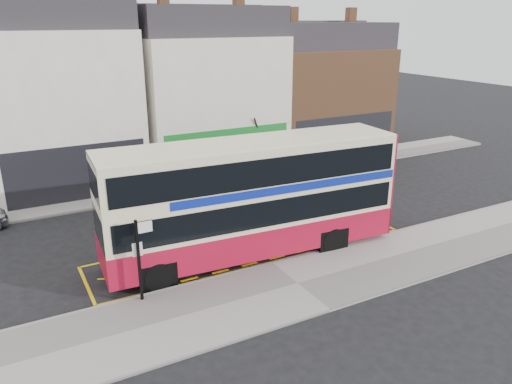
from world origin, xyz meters
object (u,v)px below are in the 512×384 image
car_white (291,167)px  bus_stop_post (140,252)px  street_tree_right (251,123)px  car_grey (201,183)px  double_decker_bus (253,197)px

car_white → bus_stop_post: bearing=109.6°
bus_stop_post → street_tree_right: bearing=48.1°
car_grey → car_white: bearing=-89.2°
double_decker_bus → car_grey: bearing=86.9°
double_decker_bus → car_grey: size_ratio=2.82×
car_grey → street_tree_right: bearing=-64.8°
double_decker_bus → bus_stop_post: double_decker_bus is taller
street_tree_right → bus_stop_post: bearing=-131.4°
car_white → car_grey: bearing=75.2°
bus_stop_post → street_tree_right: street_tree_right is taller
double_decker_bus → bus_stop_post: bearing=-159.5°
bus_stop_post → car_white: (12.54, 10.20, -1.31)m
double_decker_bus → car_grey: 8.36m
double_decker_bus → bus_stop_post: size_ratio=4.14×
double_decker_bus → bus_stop_post: 5.50m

